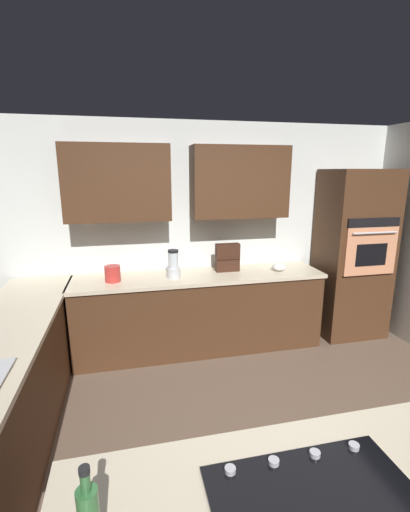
% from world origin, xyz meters
% --- Properties ---
extents(ground_plane, '(14.00, 14.00, 0.00)m').
position_xyz_m(ground_plane, '(0.00, 0.00, 0.00)').
color(ground_plane, brown).
extents(wall_back, '(6.00, 0.44, 2.60)m').
position_xyz_m(wall_back, '(0.08, -2.04, 1.47)').
color(wall_back, silver).
rests_on(wall_back, ground).
extents(lower_cabinets_back, '(2.80, 0.60, 0.86)m').
position_xyz_m(lower_cabinets_back, '(0.10, -1.72, 0.43)').
color(lower_cabinets_back, '#472B19').
rests_on(lower_cabinets_back, ground).
extents(countertop_back, '(2.84, 0.64, 0.04)m').
position_xyz_m(countertop_back, '(0.10, -1.72, 0.88)').
color(countertop_back, beige).
rests_on(countertop_back, lower_cabinets_back).
extents(lower_cabinets_side, '(0.60, 2.90, 0.86)m').
position_xyz_m(lower_cabinets_side, '(1.82, -0.55, 0.43)').
color(lower_cabinets_side, '#472B19').
rests_on(lower_cabinets_side, ground).
extents(wall_oven, '(0.80, 0.66, 2.07)m').
position_xyz_m(wall_oven, '(-1.85, -1.72, 1.04)').
color(wall_oven, '#472B19').
rests_on(wall_oven, ground).
extents(cooktop, '(0.76, 0.56, 0.03)m').
position_xyz_m(cooktop, '(0.27, 1.16, 0.91)').
color(cooktop, black).
rests_on(cooktop, island_top).
extents(blender, '(0.15, 0.15, 0.31)m').
position_xyz_m(blender, '(0.40, -1.68, 1.03)').
color(blender, silver).
rests_on(blender, countertop_back).
extents(mixing_bowl, '(0.16, 0.16, 0.09)m').
position_xyz_m(mixing_bowl, '(-0.85, -1.68, 0.94)').
color(mixing_bowl, white).
rests_on(mixing_bowl, countertop_back).
extents(spice_rack, '(0.28, 0.11, 0.33)m').
position_xyz_m(spice_rack, '(-0.25, -1.80, 1.06)').
color(spice_rack, '#381E14').
rests_on(spice_rack, countertop_back).
extents(kettle, '(0.17, 0.17, 0.17)m').
position_xyz_m(kettle, '(1.05, -1.68, 0.99)').
color(kettle, red).
rests_on(kettle, countertop_back).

